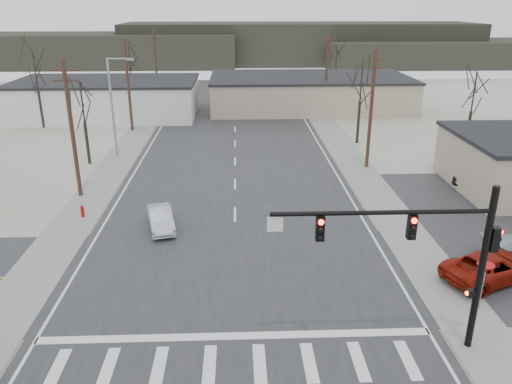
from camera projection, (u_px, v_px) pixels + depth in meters
ground at (235, 275)px, 26.42m from camera, size 140.00×140.00×0.00m
main_road at (235, 180)px, 40.41m from camera, size 18.00×110.00×0.05m
cross_road at (235, 275)px, 26.42m from camera, size 90.00×10.00×0.04m
sidewalk_left at (117, 163)px, 44.69m from camera, size 3.00×90.00×0.06m
sidewalk_right at (351, 160)px, 45.46m from camera, size 3.00×90.00×0.06m
traffic_signal_mast at (437, 248)px, 19.25m from camera, size 8.95×0.43×7.20m
fire_hydrant at (82, 211)px, 33.36m from camera, size 0.24×0.24×0.87m
yield_sign at (485, 270)px, 22.83m from camera, size 0.80×0.80×2.35m
building_left_far at (107, 98)px, 62.36m from camera, size 22.30×12.30×4.50m
building_right_far at (309, 92)px, 67.07m from camera, size 26.30×14.30×4.30m
upole_left_b at (72, 127)px, 35.33m from camera, size 2.20×0.30×10.00m
upole_left_c at (128, 84)px, 53.99m from camera, size 2.20×0.30×10.00m
upole_left_d at (156, 63)px, 72.65m from camera, size 2.20×0.30×10.00m
upole_right_a at (371, 108)px, 41.76m from camera, size 2.20×0.30×10.00m
upole_right_b at (326, 73)px, 62.29m from camera, size 2.20×0.30×10.00m
streetlight_main at (114, 102)px, 44.74m from camera, size 2.40×0.25×9.00m
tree_left_near at (83, 105)px, 42.74m from camera, size 3.30×3.30×7.35m
tree_right_mid at (361, 84)px, 49.01m from camera, size 3.74×3.74×8.33m
tree_left_far at (130, 60)px, 66.59m from camera, size 3.96×3.96×8.82m
tree_right_far at (336, 59)px, 73.49m from camera, size 3.52×3.52×7.84m
tree_lot at (474, 94)px, 45.75m from camera, size 3.52×3.52×7.84m
tree_left_mid at (35, 72)px, 55.10m from camera, size 3.96×3.96×8.82m
hill_left at (76, 50)px, 109.74m from camera, size 70.00×18.00×7.00m
hill_center at (300, 43)px, 114.92m from camera, size 80.00×18.00×9.00m
hill_right at (459, 53)px, 111.22m from camera, size 60.00×18.00×5.50m
sedan_crossing at (161, 219)px, 31.56m from camera, size 2.34×4.25×1.33m
car_far_a at (271, 94)px, 73.14m from camera, size 3.92×5.79×1.56m
car_far_b at (231, 83)px, 83.41m from camera, size 2.14×4.73×1.57m
car_parked_red at (491, 267)px, 25.69m from camera, size 5.92×4.37×1.50m
car_parked_dark_a at (478, 180)px, 38.54m from camera, size 4.06×2.24×1.31m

